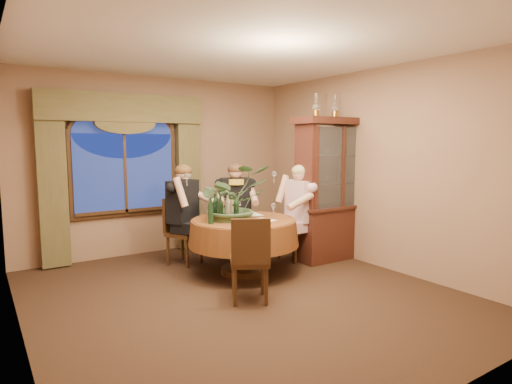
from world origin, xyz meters
TOP-DOWN VIEW (x-y plane):
  - floor at (0.00, 0.00)m, footprint 5.00×5.00m
  - wall_back at (0.00, 2.50)m, footprint 4.50×0.00m
  - wall_right at (2.25, 0.00)m, footprint 0.00×5.00m
  - ceiling at (0.00, 0.00)m, footprint 5.00×5.00m
  - window at (-0.60, 2.43)m, footprint 1.62×0.10m
  - arched_transom at (-0.60, 2.43)m, footprint 1.60×0.06m
  - drapery_left at (-1.63, 2.38)m, footprint 0.38×0.14m
  - drapery_right at (0.43, 2.38)m, footprint 0.38×0.14m
  - swag_valance at (-0.60, 2.35)m, footprint 2.45×0.16m
  - dining_table at (0.45, 0.69)m, footprint 1.58×1.58m
  - china_cabinet at (2.00, 0.60)m, footprint 1.32×0.52m
  - oil_lamp_left at (1.63, 0.60)m, footprint 0.11×0.11m
  - oil_lamp_center at (2.00, 0.60)m, footprint 0.11×0.11m
  - oil_lamp_right at (2.37, 0.60)m, footprint 0.11×0.11m
  - chair_right at (1.46, 0.84)m, footprint 0.48×0.48m
  - chair_back_right at (0.80, 1.69)m, footprint 0.53×0.53m
  - chair_back at (-0.03, 1.55)m, footprint 0.57×0.57m
  - chair_front_left at (-0.03, -0.20)m, footprint 0.57×0.57m
  - person_pink at (1.44, 0.68)m, footprint 0.48×0.52m
  - person_back at (-0.04, 1.55)m, footprint 0.69×0.68m
  - person_scarf at (0.84, 1.55)m, footprint 0.67×0.65m
  - stoneware_vase at (0.38, 0.82)m, footprint 0.13×0.13m
  - centerpiece_plant at (0.33, 0.78)m, footprint 0.96×1.07m
  - olive_bowl at (0.47, 0.66)m, footprint 0.15×0.15m
  - cheese_platter at (0.25, 0.25)m, footprint 0.39×0.39m
  - wine_bottle_0 at (0.24, 0.74)m, footprint 0.07×0.07m
  - wine_bottle_1 at (0.09, 0.67)m, footprint 0.07×0.07m
  - wine_bottle_2 at (-0.08, 0.62)m, footprint 0.07×0.07m
  - wine_bottle_3 at (0.30, 0.62)m, footprint 0.07×0.07m
  - wine_bottle_4 at (0.00, 0.78)m, footprint 0.07×0.07m
  - wine_bottle_5 at (0.16, 0.92)m, footprint 0.07×0.07m
  - tasting_paper_0 at (0.62, 0.46)m, footprint 0.26×0.33m
  - tasting_paper_1 at (0.73, 0.90)m, footprint 0.26×0.33m
  - wine_glass_person_pink at (0.95, 0.68)m, footprint 0.07×0.07m
  - wine_glass_person_back at (0.20, 1.12)m, footprint 0.07×0.07m
  - wine_glass_person_scarf at (0.65, 1.14)m, footprint 0.07×0.07m

SIDE VIEW (x-z plane):
  - floor at x=0.00m, z-range 0.00..0.00m
  - dining_table at x=0.45m, z-range 0.00..0.75m
  - chair_right at x=1.46m, z-range 0.00..0.96m
  - chair_back_right at x=0.80m, z-range 0.00..0.96m
  - chair_back at x=-0.03m, z-range 0.00..0.96m
  - chair_front_left at x=-0.03m, z-range 0.00..0.96m
  - person_pink at x=1.44m, z-range 0.00..1.45m
  - person_scarf at x=0.84m, z-range 0.00..1.45m
  - person_back at x=-0.04m, z-range 0.00..1.46m
  - tasting_paper_0 at x=0.62m, z-range 0.75..0.76m
  - tasting_paper_1 at x=0.73m, z-range 0.75..0.76m
  - cheese_platter at x=0.25m, z-range 0.75..0.77m
  - olive_bowl at x=0.47m, z-range 0.75..0.80m
  - wine_glass_person_pink at x=0.95m, z-range 0.75..0.93m
  - wine_glass_person_back at x=0.20m, z-range 0.75..0.93m
  - wine_glass_person_scarf at x=0.65m, z-range 0.75..0.93m
  - stoneware_vase at x=0.38m, z-range 0.75..1.00m
  - wine_bottle_0 at x=0.24m, z-range 0.75..1.08m
  - wine_bottle_1 at x=0.09m, z-range 0.75..1.08m
  - wine_bottle_2 at x=-0.08m, z-range 0.75..1.08m
  - wine_bottle_3 at x=0.30m, z-range 0.75..1.08m
  - wine_bottle_4 at x=0.00m, z-range 0.75..1.08m
  - wine_bottle_5 at x=0.16m, z-range 0.75..1.08m
  - china_cabinet at x=2.00m, z-range 0.00..2.13m
  - drapery_left at x=-1.63m, z-range 0.02..2.34m
  - drapery_right at x=0.43m, z-range 0.02..2.34m
  - window at x=-0.60m, z-range 0.64..1.96m
  - centerpiece_plant at x=0.33m, z-range 0.95..1.78m
  - wall_back at x=0.00m, z-range -0.85..3.65m
  - wall_right at x=2.25m, z-range -1.10..3.90m
  - arched_transom at x=-0.60m, z-range 1.86..2.30m
  - swag_valance at x=-0.60m, z-range 2.07..2.49m
  - oil_lamp_left at x=1.63m, z-range 2.13..2.47m
  - oil_lamp_center at x=2.00m, z-range 2.13..2.47m
  - oil_lamp_right at x=2.37m, z-range 2.13..2.47m
  - ceiling at x=0.00m, z-range 2.80..2.80m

